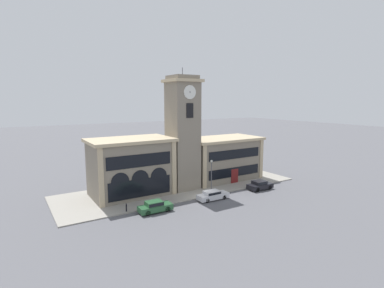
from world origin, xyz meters
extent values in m
plane|color=#56565B|center=(0.00, 0.00, 0.00)|extent=(300.00, 300.00, 0.00)
cube|color=gray|center=(0.00, 6.28, 0.07)|extent=(39.25, 12.57, 0.15)
cube|color=gray|center=(0.00, 5.67, 8.49)|extent=(4.25, 4.25, 16.97)
cube|color=tan|center=(0.00, 5.67, 17.20)|extent=(4.95, 4.95, 0.45)
cube|color=gray|center=(0.00, 5.67, 17.72)|extent=(3.91, 3.91, 0.60)
cylinder|color=#4C4C51|center=(0.00, 5.67, 18.62)|extent=(0.10, 0.10, 1.20)
cylinder|color=silver|center=(0.00, 3.50, 15.44)|extent=(2.07, 0.10, 2.07)
cylinder|color=black|center=(0.00, 3.43, 15.44)|extent=(0.17, 0.04, 0.17)
cylinder|color=silver|center=(2.18, 5.67, 15.44)|extent=(0.10, 2.07, 2.07)
cylinder|color=black|center=(2.25, 5.67, 15.44)|extent=(0.04, 0.17, 0.17)
cube|color=black|center=(0.00, 3.51, 12.70)|extent=(1.19, 0.10, 2.20)
cube|color=gray|center=(-8.22, 7.06, 4.09)|extent=(11.58, 7.02, 8.18)
cube|color=tan|center=(-8.22, 7.06, 8.41)|extent=(12.28, 7.72, 0.45)
cube|color=tan|center=(-13.66, 3.49, 4.09)|extent=(0.70, 0.16, 8.18)
cube|color=tan|center=(-2.78, 3.49, 4.09)|extent=(0.70, 0.16, 8.18)
cube|color=black|center=(-8.22, 3.51, 5.89)|extent=(9.50, 0.10, 1.80)
cube|color=black|center=(-8.22, 3.51, 1.96)|extent=(9.26, 0.10, 2.62)
cylinder|color=black|center=(-11.11, 3.50, 3.27)|extent=(2.55, 0.06, 2.55)
cylinder|color=black|center=(-8.22, 3.50, 3.27)|extent=(2.55, 0.06, 2.55)
cylinder|color=black|center=(-5.32, 3.50, 3.27)|extent=(2.55, 0.06, 2.55)
cube|color=gray|center=(9.03, 7.06, 3.58)|extent=(13.20, 7.02, 7.17)
cube|color=tan|center=(9.03, 7.06, 7.39)|extent=(13.90, 7.72, 0.45)
cube|color=tan|center=(2.78, 3.49, 3.58)|extent=(0.70, 0.16, 7.17)
cube|color=tan|center=(15.28, 3.49, 3.58)|extent=(0.70, 0.16, 7.17)
cube|color=black|center=(9.03, 3.51, 5.16)|extent=(10.83, 0.10, 1.58)
cube|color=maroon|center=(9.03, 3.50, 1.29)|extent=(1.50, 0.12, 2.58)
cube|color=black|center=(9.03, 3.51, 2.06)|extent=(10.83, 0.10, 1.61)
cube|color=#285633|center=(-8.21, -1.33, 0.57)|extent=(4.38, 1.81, 0.74)
cube|color=#285633|center=(-8.39, -1.32, 1.20)|extent=(2.12, 1.59, 0.54)
cube|color=black|center=(-8.39, -1.32, 1.20)|extent=(2.04, 1.62, 0.40)
cylinder|color=black|center=(-6.85, -0.61, 0.36)|extent=(0.72, 0.24, 0.72)
cylinder|color=black|center=(-6.88, -2.10, 0.36)|extent=(0.72, 0.24, 0.72)
cylinder|color=black|center=(-9.54, -0.55, 0.36)|extent=(0.72, 0.24, 0.72)
cylinder|color=black|center=(-9.58, -2.05, 0.36)|extent=(0.72, 0.24, 0.72)
cube|color=silver|center=(0.92, -1.33, 0.52)|extent=(4.76, 1.81, 0.70)
cube|color=silver|center=(0.73, -1.32, 1.11)|extent=(2.30, 1.59, 0.46)
cube|color=black|center=(0.73, -1.32, 1.11)|extent=(2.21, 1.62, 0.35)
cylinder|color=black|center=(2.40, -0.61, 0.32)|extent=(0.64, 0.23, 0.63)
cylinder|color=black|center=(2.36, -2.10, 0.32)|extent=(0.64, 0.23, 0.63)
cylinder|color=black|center=(-0.53, -0.55, 0.32)|extent=(0.64, 0.23, 0.63)
cylinder|color=black|center=(-0.56, -2.04, 0.32)|extent=(0.64, 0.23, 0.63)
cube|color=black|center=(10.27, -1.33, 0.56)|extent=(4.23, 1.99, 0.73)
cube|color=black|center=(10.11, -1.32, 1.19)|extent=(2.05, 1.75, 0.52)
cube|color=black|center=(10.11, -1.32, 1.19)|extent=(1.97, 1.79, 0.39)
cylinder|color=black|center=(11.59, -0.52, 0.36)|extent=(0.72, 0.24, 0.72)
cylinder|color=black|center=(11.56, -2.19, 0.36)|extent=(0.72, 0.24, 0.72)
cylinder|color=black|center=(8.99, -0.46, 0.36)|extent=(0.72, 0.24, 0.72)
cylinder|color=black|center=(8.96, -2.14, 0.36)|extent=(0.72, 0.24, 0.72)
cylinder|color=#4C4C51|center=(1.92, 0.48, 2.61)|extent=(0.12, 0.12, 4.92)
sphere|color=silver|center=(1.92, 0.48, 5.25)|extent=(0.36, 0.36, 0.36)
cylinder|color=black|center=(-11.43, 0.49, 0.60)|extent=(0.18, 0.18, 0.90)
sphere|color=black|center=(-11.43, 0.49, 1.13)|extent=(0.16, 0.16, 0.16)
camera|label=1|loc=(-23.81, -34.98, 14.24)|focal=28.00mm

